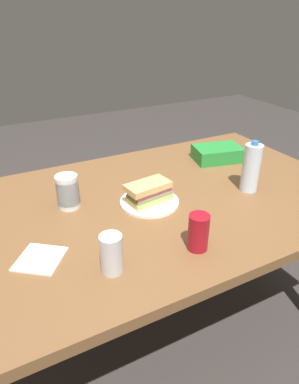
{
  "coord_description": "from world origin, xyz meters",
  "views": [
    {
      "loc": [
        0.56,
        1.03,
        1.44
      ],
      "look_at": [
        0.04,
        0.02,
        0.82
      ],
      "focal_mm": 31.4,
      "sensor_mm": 36.0,
      "label": 1
    }
  ],
  "objects_px": {
    "dining_table": "(156,217)",
    "soda_can_red": "(198,232)",
    "sandwich": "(149,192)",
    "plastic_cup_stack": "(68,192)",
    "paper_plate": "(150,202)",
    "water_bottle_tall": "(251,168)",
    "chip_bag": "(217,153)",
    "soda_can_silver": "(112,254)"
  },
  "relations": [
    {
      "from": "soda_can_red",
      "to": "soda_can_silver",
      "type": "distance_m",
      "value": 0.28
    },
    {
      "from": "sandwich",
      "to": "plastic_cup_stack",
      "type": "relative_size",
      "value": 1.46
    },
    {
      "from": "dining_table",
      "to": "sandwich",
      "type": "relative_size",
      "value": 8.61
    },
    {
      "from": "sandwich",
      "to": "soda_can_silver",
      "type": "relative_size",
      "value": 1.57
    },
    {
      "from": "water_bottle_tall",
      "to": "plastic_cup_stack",
      "type": "bearing_deg",
      "value": -16.75
    },
    {
      "from": "paper_plate",
      "to": "dining_table",
      "type": "bearing_deg",
      "value": -153.84
    },
    {
      "from": "soda_can_red",
      "to": "plastic_cup_stack",
      "type": "xyz_separation_m",
      "value": [
        0.29,
        -0.44,
        0.0
      ]
    },
    {
      "from": "dining_table",
      "to": "soda_can_red",
      "type": "relative_size",
      "value": 13.54
    },
    {
      "from": "plastic_cup_stack",
      "to": "paper_plate",
      "type": "bearing_deg",
      "value": 157.09
    },
    {
      "from": "dining_table",
      "to": "soda_can_red",
      "type": "distance_m",
      "value": 0.37
    },
    {
      "from": "paper_plate",
      "to": "plastic_cup_stack",
      "type": "xyz_separation_m",
      "value": [
        0.29,
        -0.12,
        0.06
      ]
    },
    {
      "from": "paper_plate",
      "to": "chip_bag",
      "type": "relative_size",
      "value": 1.0
    },
    {
      "from": "paper_plate",
      "to": "sandwich",
      "type": "bearing_deg",
      "value": 34.55
    },
    {
      "from": "dining_table",
      "to": "water_bottle_tall",
      "type": "relative_size",
      "value": 7.65
    },
    {
      "from": "water_bottle_tall",
      "to": "dining_table",
      "type": "bearing_deg",
      "value": -16.17
    },
    {
      "from": "soda_can_red",
      "to": "soda_can_silver",
      "type": "xyz_separation_m",
      "value": [
        0.28,
        -0.03,
        0.0
      ]
    },
    {
      "from": "soda_can_red",
      "to": "plastic_cup_stack",
      "type": "relative_size",
      "value": 0.93
    },
    {
      "from": "paper_plate",
      "to": "soda_can_silver",
      "type": "height_order",
      "value": "soda_can_silver"
    },
    {
      "from": "dining_table",
      "to": "water_bottle_tall",
      "type": "distance_m",
      "value": 0.44
    },
    {
      "from": "soda_can_red",
      "to": "paper_plate",
      "type": "bearing_deg",
      "value": -89.1
    },
    {
      "from": "paper_plate",
      "to": "water_bottle_tall",
      "type": "relative_size",
      "value": 1.07
    },
    {
      "from": "chip_bag",
      "to": "water_bottle_tall",
      "type": "height_order",
      "value": "water_bottle_tall"
    },
    {
      "from": "paper_plate",
      "to": "soda_can_red",
      "type": "bearing_deg",
      "value": 90.9
    },
    {
      "from": "dining_table",
      "to": "soda_can_red",
      "type": "xyz_separation_m",
      "value": [
        0.03,
        0.34,
        0.15
      ]
    },
    {
      "from": "sandwich",
      "to": "soda_can_red",
      "type": "relative_size",
      "value": 1.57
    },
    {
      "from": "plastic_cup_stack",
      "to": "soda_can_silver",
      "type": "relative_size",
      "value": 1.07
    },
    {
      "from": "soda_can_red",
      "to": "dining_table",
      "type": "bearing_deg",
      "value": -95.65
    },
    {
      "from": "dining_table",
      "to": "paper_plate",
      "type": "height_order",
      "value": "paper_plate"
    },
    {
      "from": "paper_plate",
      "to": "plastic_cup_stack",
      "type": "relative_size",
      "value": 1.76
    },
    {
      "from": "sandwich",
      "to": "water_bottle_tall",
      "type": "height_order",
      "value": "water_bottle_tall"
    },
    {
      "from": "chip_bag",
      "to": "water_bottle_tall",
      "type": "relative_size",
      "value": 1.07
    },
    {
      "from": "dining_table",
      "to": "soda_can_red",
      "type": "height_order",
      "value": "soda_can_red"
    },
    {
      "from": "sandwich",
      "to": "water_bottle_tall",
      "type": "relative_size",
      "value": 0.89
    },
    {
      "from": "sandwich",
      "to": "plastic_cup_stack",
      "type": "bearing_deg",
      "value": -23.57
    },
    {
      "from": "chip_bag",
      "to": "sandwich",
      "type": "bearing_deg",
      "value": 37.28
    },
    {
      "from": "sandwich",
      "to": "water_bottle_tall",
      "type": "distance_m",
      "value": 0.44
    },
    {
      "from": "sandwich",
      "to": "dining_table",
      "type": "bearing_deg",
      "value": -153.1
    },
    {
      "from": "sandwich",
      "to": "plastic_cup_stack",
      "type": "distance_m",
      "value": 0.31
    },
    {
      "from": "sandwich",
      "to": "water_bottle_tall",
      "type": "xyz_separation_m",
      "value": [
        -0.42,
        0.09,
        0.05
      ]
    },
    {
      "from": "water_bottle_tall",
      "to": "soda_can_red",
      "type": "bearing_deg",
      "value": 28.77
    },
    {
      "from": "dining_table",
      "to": "plastic_cup_stack",
      "type": "distance_m",
      "value": 0.37
    },
    {
      "from": "dining_table",
      "to": "paper_plate",
      "type": "bearing_deg",
      "value": 26.16
    }
  ]
}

